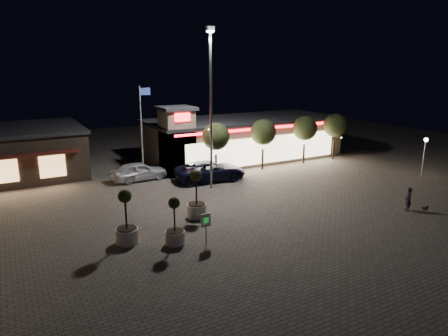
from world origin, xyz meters
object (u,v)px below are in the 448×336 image
pickup_truck (210,171)px  planter_mid (175,229)px  planter_left (127,227)px  white_sedan (139,171)px  valet_sign (206,223)px  pedestrian (408,199)px

pickup_truck → planter_mid: size_ratio=2.27×
planter_left → white_sedan: bearing=69.7°
planter_left → valet_sign: size_ratio=1.74×
valet_sign → pedestrian: bearing=-7.7°
pedestrian → valet_sign: size_ratio=0.92×
pedestrian → valet_sign: bearing=-69.2°
planter_mid → pickup_truck: bearing=54.1°
white_sedan → pedestrian: size_ratio=2.89×
white_sedan → valet_sign: 14.22m
planter_mid → valet_sign: 1.76m
planter_mid → pedestrian: bearing=-10.1°
pickup_truck → white_sedan: pickup_truck is taller
pedestrian → planter_mid: bearing=-71.6°
planter_mid → valet_sign: planter_mid is taller
valet_sign → planter_left: bearing=149.0°
pedestrian → planter_left: bearing=-74.5°
planter_left → planter_mid: bearing=-31.2°
pedestrian → planter_left: size_ratio=0.53×
planter_left → planter_mid: size_ratio=1.15×
white_sedan → planter_mid: 13.49m
pedestrian → planter_mid: (-15.74, 2.80, 0.01)m
white_sedan → pedestrian: pedestrian is taller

